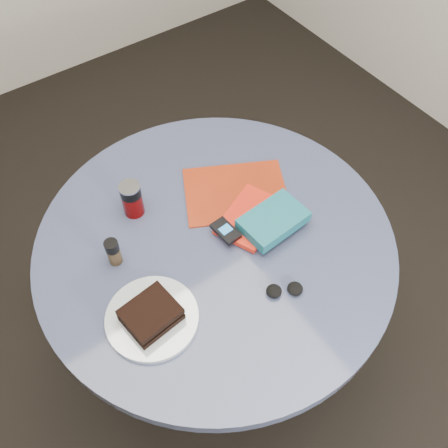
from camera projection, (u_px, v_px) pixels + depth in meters
ground at (218, 347)px, 1.98m from camera, size 4.00×4.00×0.00m
table at (216, 270)px, 1.51m from camera, size 1.00×1.00×0.75m
plate at (152, 318)px, 1.23m from camera, size 0.29×0.29×0.01m
sandwich at (151, 315)px, 1.21m from camera, size 0.14×0.12×0.05m
soda_can at (132, 199)px, 1.40m from camera, size 0.07×0.07×0.11m
pepper_grinder at (113, 252)px, 1.31m from camera, size 0.04×0.04×0.09m
magazine at (236, 192)px, 1.48m from camera, size 0.37×0.34×0.01m
red_book at (251, 217)px, 1.41m from camera, size 0.24×0.20×0.02m
novel at (273, 220)px, 1.37m from camera, size 0.19×0.13×0.03m
mp3_player at (226, 231)px, 1.36m from camera, size 0.05×0.09×0.02m
headphones at (285, 290)px, 1.28m from camera, size 0.10×0.08×0.02m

